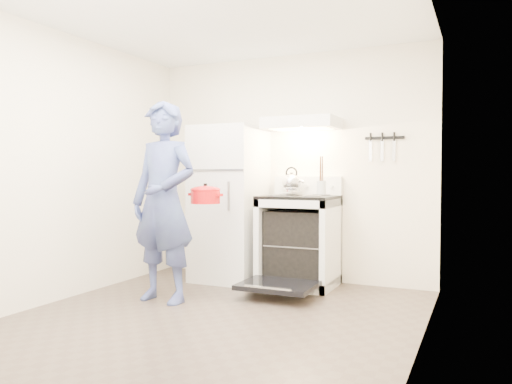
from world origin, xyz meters
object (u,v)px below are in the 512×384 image
at_px(tea_kettle, 291,181).
at_px(dutch_oven, 205,197).
at_px(refrigerator, 229,204).
at_px(person, 164,202).
at_px(stove_body, 299,242).

distance_m(tea_kettle, dutch_oven, 1.09).
height_order(tea_kettle, dutch_oven, tea_kettle).
bearing_deg(refrigerator, tea_kettle, 11.82).
relative_size(tea_kettle, dutch_oven, 0.86).
bearing_deg(person, dutch_oven, 49.09).
height_order(stove_body, dutch_oven, dutch_oven).
xyz_separation_m(person, dutch_oven, (0.28, 0.28, 0.04)).
relative_size(tea_kettle, person, 0.16).
bearing_deg(stove_body, tea_kettle, 137.76).
relative_size(person, dutch_oven, 5.27).
xyz_separation_m(stove_body, dutch_oven, (-0.65, -0.83, 0.50)).
height_order(person, dutch_oven, person).
bearing_deg(dutch_oven, refrigerator, 101.46).
bearing_deg(person, refrigerator, 87.48).
xyz_separation_m(stove_body, tea_kettle, (-0.13, 0.12, 0.64)).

